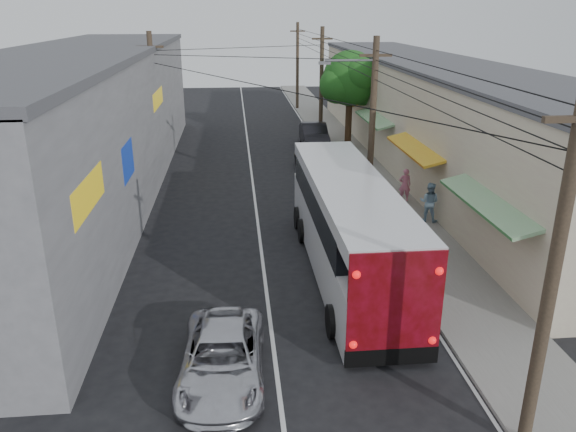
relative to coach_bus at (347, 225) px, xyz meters
name	(u,v)px	position (x,y,z in m)	size (l,w,h in m)	color
ground	(280,400)	(-3.00, -7.04, -1.81)	(120.00, 120.00, 0.00)	black
sidewalk	(362,172)	(3.50, 12.96, -1.75)	(3.00, 80.00, 0.12)	slate
building_right	(430,112)	(7.99, 14.96, 1.34)	(7.09, 40.00, 6.25)	beige
building_left	(85,122)	(-11.50, 10.95, 1.84)	(7.20, 36.00, 7.25)	gray
utility_poles	(305,102)	(0.13, 13.28, 2.32)	(11.80, 45.28, 8.00)	#473828
street_tree	(351,80)	(3.87, 18.97, 2.86)	(4.40, 4.00, 6.60)	#3F2B19
coach_bus	(347,225)	(0.00, 0.00, 0.00)	(2.83, 12.17, 3.50)	silver
jeepney	(222,358)	(-4.40, -6.04, -1.17)	(2.12, 4.60, 1.28)	silver
parked_suv	(330,184)	(0.80, 8.29, -1.03)	(2.20, 5.42, 1.57)	gray
parked_car_mid	(316,159)	(0.80, 13.58, -1.04)	(1.83, 4.55, 1.55)	#2A292F
parked_car_far	(314,135)	(1.60, 19.96, -1.00)	(1.72, 4.92, 1.62)	black
pedestrian_near	(405,185)	(4.36, 7.39, -0.88)	(0.59, 0.39, 1.63)	#D16F8F
pedestrian_far	(429,202)	(4.60, 4.49, -0.80)	(0.87, 0.67, 1.78)	#8EB3CF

